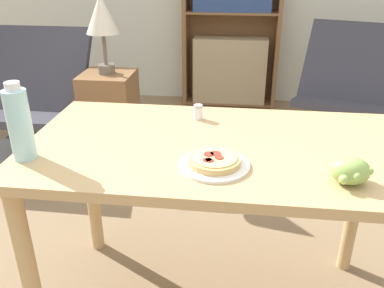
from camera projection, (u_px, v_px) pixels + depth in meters
name	position (u px, v px, depth m)	size (l,w,h in m)	color
ground_plane	(195.00, 286.00, 1.82)	(14.00, 14.00, 0.00)	#897051
dining_table	(216.00, 170.00, 1.46)	(1.33, 0.73, 0.75)	tan
pizza_on_plate	(214.00, 162.00, 1.25)	(0.22, 0.22, 0.04)	white
grape_bunch	(350.00, 171.00, 1.15)	(0.11, 0.11, 0.08)	#93BC5B
drink_bottle	(20.00, 124.00, 1.26)	(0.07, 0.07, 0.25)	#A3DBEA
salt_shaker	(198.00, 112.00, 1.60)	(0.04, 0.04, 0.06)	white
lounge_chair_near	(36.00, 121.00, 2.84)	(0.69, 0.77, 0.88)	black
lounge_chair_far	(343.00, 109.00, 3.05)	(0.87, 0.94, 0.88)	black
bookshelf	(232.00, 21.00, 3.69)	(0.88, 0.27, 1.73)	brown
side_table	(111.00, 118.00, 2.81)	(0.34, 0.34, 0.63)	brown
table_lamp	(102.00, 18.00, 2.53)	(0.21, 0.21, 0.50)	#665B51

